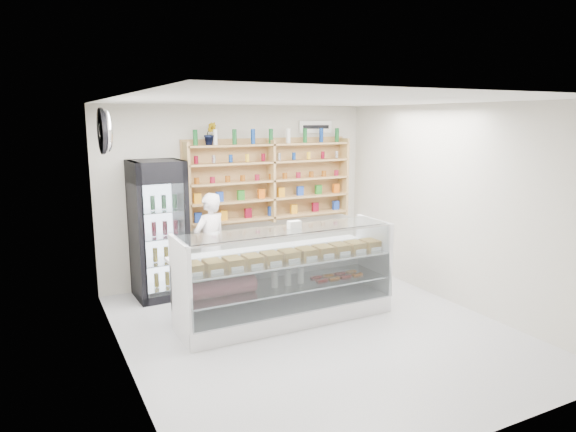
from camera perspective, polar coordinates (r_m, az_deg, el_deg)
room at (r=6.13m, az=3.25°, el=-0.48°), size 5.00×5.00×5.00m
display_counter at (r=6.76m, az=-0.27°, el=-8.69°), size 2.81×0.84×1.23m
shop_worker at (r=7.63m, az=-8.63°, el=-3.17°), size 0.66×0.55×1.54m
drinks_cooler at (r=7.66m, az=-14.18°, el=-1.47°), size 0.75×0.73×2.01m
wall_shelving at (r=8.38m, az=-1.88°, el=3.94°), size 2.84×0.28×1.33m
potted_plant at (r=7.94m, az=-8.65°, el=9.03°), size 0.22×0.19×0.34m
security_mirror at (r=6.44m, az=-19.56°, el=8.88°), size 0.15×0.50×0.50m
wall_sign at (r=8.85m, az=3.08°, el=9.86°), size 0.62×0.03×0.20m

